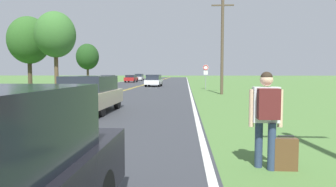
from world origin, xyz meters
The scene contains 12 objects.
hitchhiker_person centered at (7.59, 4.20, 1.09)m, with size 0.60×0.43×1.78m.
suitcase centered at (7.93, 4.16, 0.29)m, with size 0.41×0.14×0.64m.
traffic_sign centered at (8.30, 31.18, 1.99)m, with size 0.60×0.10×2.63m.
utility_pole_midground centered at (9.10, 23.47, 4.05)m, with size 1.80×0.24×7.80m.
tree_left_verge centered at (-8.84, 32.70, 6.13)m, with size 4.58×4.58×8.79m.
tree_mid_treeline centered at (-11.55, 52.04, 4.66)m, with size 4.05×4.05×7.01m.
tree_far_back centered at (-13.54, 35.58, 5.84)m, with size 5.14×5.14×8.82m.
car_champagne_suv_approaching centered at (1.92, 11.76, 0.87)m, with size 2.00×4.36×1.62m.
car_white_hatchback_mid_near centered at (2.03, 37.26, 0.82)m, with size 2.02×4.05×1.53m.
car_dark_grey_sedan_mid_far centered at (-5.61, 43.74, 0.76)m, with size 2.00×4.58×1.43m.
car_red_hatchback_receding centered at (-4.07, 54.48, 0.75)m, with size 2.03×4.13×1.37m.
car_silver_van_distant centered at (-4.58, 67.48, 0.82)m, with size 1.78×4.47×1.55m.
Camera 1 is at (6.13, -1.24, 1.76)m, focal length 32.00 mm.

